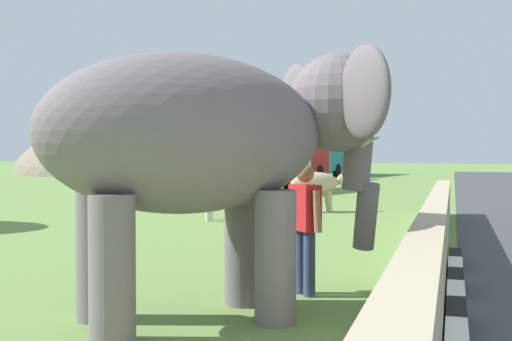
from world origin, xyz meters
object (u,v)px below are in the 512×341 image
(bus_white, at_px, (231,147))
(bus_red, at_px, (284,149))
(elephant, at_px, (217,139))
(cow_mid, at_px, (316,184))
(bus_teal, at_px, (337,150))
(person_handler, at_px, (305,222))
(cow_near, at_px, (228,188))

(bus_white, height_order, bus_red, same)
(elephant, bearing_deg, cow_mid, 7.28)
(cow_mid, bearing_deg, elephant, -172.72)
(bus_white, height_order, bus_teal, same)
(bus_white, xyz_separation_m, cow_mid, (-7.29, -5.43, -1.21))
(person_handler, xyz_separation_m, bus_white, (18.13, 7.65, 1.16))
(cow_mid, bearing_deg, bus_white, 36.70)
(elephant, xyz_separation_m, cow_near, (9.07, 3.26, -1.08))
(bus_white, bearing_deg, elephant, -160.26)
(bus_white, bearing_deg, bus_red, 4.03)
(bus_white, height_order, cow_mid, bus_white)
(bus_teal, bearing_deg, bus_red, 173.54)
(person_handler, xyz_separation_m, cow_mid, (10.84, 2.22, -0.06))
(person_handler, bearing_deg, elephant, 154.07)
(bus_teal, bearing_deg, elephant, -171.38)
(elephant, distance_m, bus_white, 20.70)
(elephant, xyz_separation_m, bus_teal, (43.16, 6.54, 0.13))
(bus_red, distance_m, bus_teal, 11.63)
(bus_white, relative_size, cow_mid, 5.54)
(person_handler, distance_m, bus_teal, 42.44)
(bus_red, relative_size, bus_teal, 1.02)
(cow_near, height_order, cow_mid, same)
(bus_red, bearing_deg, cow_mid, -162.05)
(elephant, relative_size, cow_near, 2.02)
(elephant, height_order, cow_mid, elephant)
(person_handler, bearing_deg, cow_mid, 11.56)
(person_handler, bearing_deg, bus_red, 15.70)
(person_handler, xyz_separation_m, cow_near, (7.72, 3.92, -0.06))
(person_handler, height_order, bus_red, bus_red)
(bus_red, relative_size, cow_near, 5.05)
(elephant, distance_m, bus_teal, 43.66)
(bus_white, distance_m, bus_red, 12.15)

